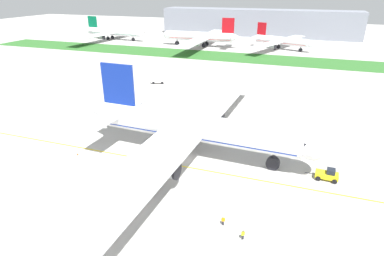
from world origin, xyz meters
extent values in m
plane|color=#ADAAA5|center=(0.00, 0.00, 0.00)|extent=(600.00, 600.00, 0.00)
cube|color=yellow|center=(0.00, -2.73, 0.00)|extent=(280.00, 0.36, 0.01)
cube|color=#2D6628|center=(0.00, 107.10, 0.05)|extent=(320.00, 24.00, 0.10)
cylinder|color=white|center=(1.09, 2.80, 6.28)|extent=(43.01, 7.33, 5.58)
cube|color=navy|center=(1.09, 2.80, 5.30)|extent=(41.28, 6.82, 0.67)
sphere|color=white|center=(24.01, 1.86, 6.28)|extent=(5.30, 5.30, 5.30)
cone|color=white|center=(-22.82, 3.79, 6.70)|extent=(6.33, 4.99, 4.74)
cube|color=navy|center=(-16.88, 3.54, 13.53)|extent=(7.72, 0.87, 8.93)
cube|color=white|center=(-17.51, 9.15, 7.12)|extent=(5.07, 9.12, 0.39)
cube|color=white|center=(-17.97, -2.00, 7.12)|extent=(5.07, 9.12, 0.39)
cube|color=white|center=(-0.15, 24.93, 5.58)|extent=(10.99, 38.89, 0.45)
cube|color=white|center=(-1.96, -19.15, 5.58)|extent=(10.99, 38.89, 0.45)
cylinder|color=#B7BABF|center=(0.78, 16.22, 3.89)|extent=(5.42, 3.28, 3.07)
cylinder|color=black|center=(3.43, 16.11, 3.89)|extent=(0.59, 3.24, 3.22)
cylinder|color=#B7BABF|center=(-0.32, -10.54, 3.89)|extent=(5.42, 3.28, 3.07)
cylinder|color=black|center=(2.33, -10.65, 3.89)|extent=(0.59, 3.24, 3.22)
cylinder|color=black|center=(17.35, 2.14, 2.41)|extent=(0.58, 0.58, 2.16)
cylinder|color=black|center=(17.35, 2.14, 1.33)|extent=(2.70, 1.30, 2.65)
cylinder|color=black|center=(-2.22, 5.87, 2.41)|extent=(0.58, 0.58, 2.16)
cylinder|color=black|center=(-2.22, 5.87, 1.33)|extent=(2.70, 1.30, 2.65)
cylinder|color=black|center=(-2.46, 0.02, 2.41)|extent=(0.58, 0.58, 2.16)
cylinder|color=black|center=(-2.46, 0.02, 1.33)|extent=(2.70, 1.30, 2.65)
cube|color=black|center=(23.18, 1.90, 6.98)|extent=(2.12, 4.26, 1.00)
sphere|color=black|center=(-15.06, 6.20, 6.78)|extent=(0.39, 0.39, 0.39)
sphere|color=black|center=(-11.81, 6.07, 6.78)|extent=(0.39, 0.39, 0.39)
sphere|color=black|center=(-8.56, 5.94, 6.78)|extent=(0.39, 0.39, 0.39)
sphere|color=black|center=(-5.30, 5.80, 6.78)|extent=(0.39, 0.39, 0.39)
sphere|color=black|center=(-2.05, 5.67, 6.78)|extent=(0.39, 0.39, 0.39)
sphere|color=black|center=(1.20, 5.54, 6.78)|extent=(0.39, 0.39, 0.39)
sphere|color=black|center=(4.45, 5.40, 6.78)|extent=(0.39, 0.39, 0.39)
sphere|color=black|center=(7.70, 5.27, 6.78)|extent=(0.39, 0.39, 0.39)
sphere|color=black|center=(10.95, 5.14, 6.78)|extent=(0.39, 0.39, 0.39)
sphere|color=black|center=(14.21, 5.00, 6.78)|extent=(0.39, 0.39, 0.39)
sphere|color=black|center=(17.46, 4.87, 6.78)|extent=(0.39, 0.39, 0.39)
cube|color=yellow|center=(27.21, 1.73, 0.92)|extent=(4.10, 2.22, 0.93)
cube|color=black|center=(27.81, 1.71, 1.83)|extent=(1.51, 1.62, 0.90)
cylinder|color=black|center=(24.30, 1.85, 0.60)|extent=(1.80, 0.19, 0.12)
cylinder|color=black|center=(25.76, 0.76, 0.45)|extent=(0.91, 0.39, 0.90)
cylinder|color=black|center=(25.85, 2.82, 0.45)|extent=(0.91, 0.39, 0.90)
cylinder|color=black|center=(28.57, 0.65, 0.45)|extent=(0.91, 0.39, 0.90)
cylinder|color=black|center=(28.66, 2.70, 0.45)|extent=(0.91, 0.39, 0.90)
cylinder|color=black|center=(15.58, -18.96, 0.40)|extent=(0.12, 0.12, 0.80)
cylinder|color=#BFE519|center=(15.48, -19.05, 1.05)|extent=(0.09, 0.09, 0.51)
cylinder|color=black|center=(15.73, -18.85, 0.40)|extent=(0.12, 0.12, 0.80)
cylinder|color=#BFE519|center=(15.83, -18.76, 1.05)|extent=(0.09, 0.09, 0.51)
cube|color=#BFE519|center=(15.65, -18.91, 1.08)|extent=(0.47, 0.45, 0.56)
sphere|color=brown|center=(15.65, -18.91, 1.48)|extent=(0.22, 0.22, 0.22)
cylinder|color=black|center=(12.19, -16.96, 0.39)|extent=(0.12, 0.12, 0.79)
cylinder|color=orange|center=(12.05, -16.99, 1.04)|extent=(0.09, 0.09, 0.50)
cylinder|color=black|center=(12.37, -16.92, 0.39)|extent=(0.12, 0.12, 0.79)
cylinder|color=orange|center=(12.50, -16.89, 1.04)|extent=(0.09, 0.09, 0.50)
cube|color=orange|center=(12.28, -16.94, 1.07)|extent=(0.46, 0.32, 0.56)
sphere|color=tan|center=(12.28, -16.94, 1.47)|extent=(0.21, 0.21, 0.21)
cube|color=#F2590C|center=(-22.51, -5.78, 0.01)|extent=(0.36, 0.36, 0.03)
cone|color=#F2590C|center=(-22.51, -5.78, 0.31)|extent=(0.28, 0.28, 0.55)
cylinder|color=white|center=(-22.51, -5.78, 0.33)|extent=(0.17, 0.17, 0.06)
cube|color=white|center=(-30.45, 50.17, 1.59)|extent=(4.11, 3.20, 2.27)
cube|color=white|center=(-28.27, 50.94, 1.35)|extent=(2.00, 2.38, 1.81)
cube|color=#263347|center=(-27.66, 51.16, 1.72)|extent=(0.67, 1.69, 0.80)
cylinder|color=black|center=(-28.62, 51.94, 0.45)|extent=(0.95, 0.59, 0.90)
cylinder|color=black|center=(-27.92, 49.95, 0.45)|extent=(0.95, 0.59, 0.90)
cylinder|color=black|center=(-31.65, 50.86, 0.45)|extent=(0.95, 0.59, 0.90)
cylinder|color=black|center=(-30.94, 48.87, 0.45)|extent=(0.95, 0.59, 0.90)
cylinder|color=white|center=(-102.74, 137.65, 5.05)|extent=(40.24, 7.87, 4.49)
cube|color=#055938|center=(-102.74, 137.65, 4.26)|extent=(38.61, 7.38, 0.54)
sphere|color=white|center=(-81.58, 135.85, 5.05)|extent=(4.26, 4.26, 4.26)
cone|color=white|center=(-124.68, 139.53, 5.38)|extent=(5.24, 4.22, 3.81)
cube|color=#055938|center=(-119.48, 139.08, 10.88)|extent=(7.21, 1.06, 7.18)
cube|color=white|center=(-119.89, 143.62, 5.72)|extent=(4.99, 7.53, 0.31)
cube|color=white|center=(-120.66, 134.68, 5.72)|extent=(4.99, 7.53, 0.31)
cube|color=white|center=(-103.01, 157.99, 4.49)|extent=(11.83, 36.62, 0.36)
cube|color=white|center=(-106.45, 117.66, 4.49)|extent=(11.83, 36.62, 0.36)
cylinder|color=#B7BABF|center=(-102.50, 149.82, 3.13)|extent=(4.46, 2.82, 2.47)
cylinder|color=black|center=(-100.38, 149.64, 3.13)|extent=(0.59, 2.61, 2.59)
cylinder|color=#B7BABF|center=(-104.57, 125.62, 3.13)|extent=(4.46, 2.82, 2.47)
cylinder|color=black|center=(-102.44, 125.44, 3.13)|extent=(0.59, 2.61, 2.59)
cylinder|color=black|center=(-87.59, 136.36, 1.93)|extent=(0.47, 0.47, 1.74)
cylinder|color=black|center=(-87.59, 136.36, 1.07)|extent=(2.20, 1.14, 2.13)
cylinder|color=black|center=(-105.73, 140.27, 1.93)|extent=(0.47, 0.47, 1.74)
cylinder|color=black|center=(-105.73, 140.27, 1.07)|extent=(2.20, 1.14, 2.13)
cylinder|color=black|center=(-106.13, 135.58, 1.93)|extent=(0.47, 0.47, 1.74)
cylinder|color=black|center=(-106.13, 135.58, 1.07)|extent=(2.20, 1.14, 2.13)
cylinder|color=white|center=(-39.98, 131.84, 5.81)|extent=(39.20, 5.26, 5.17)
cube|color=#B20C14|center=(-39.98, 131.84, 4.91)|extent=(37.63, 4.84, 0.62)
sphere|color=white|center=(-60.99, 131.79, 5.81)|extent=(4.91, 4.91, 4.91)
cone|color=white|center=(-18.06, 131.90, 6.20)|extent=(5.69, 4.41, 4.39)
cube|color=#B20C14|center=(-23.52, 131.88, 12.53)|extent=(7.05, 0.53, 8.27)
cube|color=white|center=(-22.73, 126.72, 6.59)|extent=(4.33, 8.28, 0.36)
cube|color=white|center=(-22.75, 137.05, 6.59)|extent=(4.33, 8.28, 0.36)
cube|color=white|center=(-37.97, 111.63, 5.17)|extent=(8.70, 35.28, 0.41)
cube|color=white|center=(-38.07, 152.06, 5.17)|extent=(8.70, 35.28, 0.41)
cylinder|color=#B7BABF|center=(-39.17, 119.57, 3.60)|extent=(4.92, 2.85, 2.84)
cylinder|color=black|center=(-41.62, 119.56, 3.60)|extent=(0.43, 2.98, 2.98)
cylinder|color=#B7BABF|center=(-39.23, 144.13, 3.60)|extent=(4.92, 2.85, 2.84)
cylinder|color=black|center=(-41.68, 144.12, 3.60)|extent=(0.43, 2.98, 2.98)
cylinder|color=black|center=(-54.87, 131.81, 2.23)|extent=(0.54, 0.54, 2.00)
cylinder|color=black|center=(-54.87, 131.81, 1.23)|extent=(2.46, 1.11, 2.45)
cylinder|color=black|center=(-36.84, 129.14, 2.23)|extent=(0.54, 0.54, 2.00)
cylinder|color=black|center=(-36.84, 129.14, 1.23)|extent=(2.46, 1.11, 2.45)
cylinder|color=black|center=(-36.85, 134.56, 2.23)|extent=(0.54, 0.54, 2.00)
cylinder|color=black|center=(-36.85, 134.56, 1.23)|extent=(2.46, 1.11, 2.45)
cylinder|color=white|center=(6.21, 137.41, 4.83)|extent=(30.27, 14.75, 4.30)
cube|color=#B20C14|center=(6.21, 137.41, 4.08)|extent=(29.00, 14.00, 0.52)
sphere|color=white|center=(21.70, 131.64, 4.83)|extent=(4.08, 4.08, 4.08)
cone|color=white|center=(-9.99, 143.45, 5.16)|extent=(5.70, 5.07, 3.65)
cube|color=#B20C14|center=(-5.88, 141.92, 10.42)|extent=(5.33, 2.33, 6.87)
cube|color=white|center=(-4.95, 146.16, 5.48)|extent=(5.57, 7.62, 0.30)
cube|color=white|center=(-7.95, 138.10, 5.48)|extent=(5.57, 7.62, 0.30)
cube|color=white|center=(10.34, 152.91, 4.30)|extent=(15.98, 28.26, 0.34)
cube|color=white|center=(-0.81, 122.99, 4.30)|extent=(15.98, 28.26, 0.34)
cylinder|color=#B7BABF|center=(9.04, 146.76, 3.00)|extent=(4.65, 3.64, 2.36)
cylinder|color=black|center=(10.95, 146.05, 3.00)|extent=(1.20, 2.45, 2.48)
cylinder|color=#B7BABF|center=(2.23, 128.49, 3.00)|extent=(4.65, 3.64, 2.36)
cylinder|color=black|center=(4.14, 127.78, 3.00)|extent=(1.20, 2.45, 2.48)
cylinder|color=black|center=(17.14, 133.34, 1.85)|extent=(0.45, 0.45, 1.66)
cylinder|color=black|center=(17.14, 133.34, 1.02)|extent=(2.23, 1.57, 2.04)
cylinder|color=black|center=(4.69, 140.38, 1.85)|extent=(0.45, 0.45, 1.66)
cylinder|color=black|center=(4.69, 140.38, 1.02)|extent=(2.23, 1.57, 2.04)
cylinder|color=black|center=(3.12, 136.16, 1.85)|extent=(0.45, 0.45, 1.66)
cylinder|color=black|center=(3.12, 136.16, 1.02)|extent=(2.23, 1.57, 2.04)
cube|color=gray|center=(-15.52, 189.91, 9.00)|extent=(138.36, 20.00, 18.00)
camera|label=1|loc=(20.74, -54.88, 32.95)|focal=30.25mm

